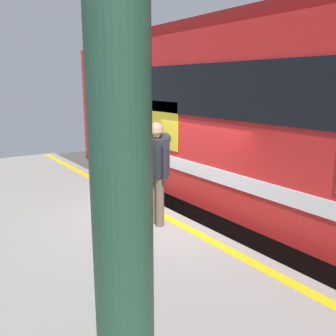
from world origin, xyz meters
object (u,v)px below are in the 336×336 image
object	(u,v)px
handbag	(137,208)
station_column	(120,145)
passenger	(157,165)
train_carriage	(299,117)

from	to	relation	value
handbag	station_column	world-z (taller)	station_column
passenger	handbag	world-z (taller)	passenger
train_carriage	passenger	world-z (taller)	train_carriage
train_carriage	handbag	xyz separation A→B (m)	(1.18, 2.61, -1.52)
passenger	station_column	bearing A→B (deg)	144.15
station_column	passenger	bearing A→B (deg)	-35.85
train_carriage	handbag	world-z (taller)	train_carriage
train_carriage	passenger	bearing A→B (deg)	72.11
train_carriage	station_column	bearing A→B (deg)	114.85
train_carriage	handbag	distance (m)	3.24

